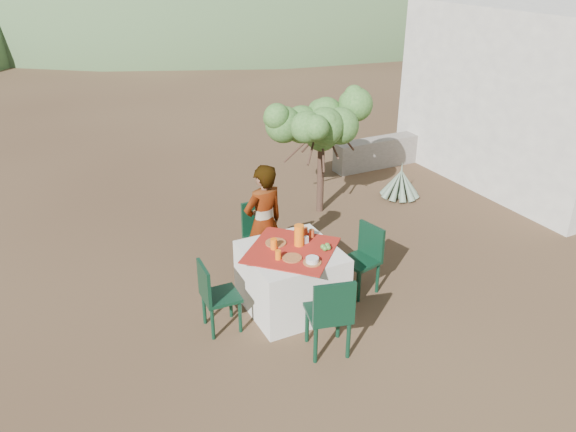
% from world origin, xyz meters
% --- Properties ---
extents(ground, '(160.00, 160.00, 0.00)m').
position_xyz_m(ground, '(0.00, 0.00, 0.00)').
color(ground, '#3A271A').
rests_on(ground, ground).
extents(table, '(1.30, 1.30, 0.76)m').
position_xyz_m(table, '(-0.40, -0.06, 0.38)').
color(table, white).
rests_on(table, ground).
extents(chair_far, '(0.45, 0.45, 0.93)m').
position_xyz_m(chair_far, '(-0.35, 0.90, 0.52)').
color(chair_far, black).
rests_on(chair_far, ground).
extents(chair_near, '(0.52, 0.52, 0.93)m').
position_xyz_m(chair_near, '(-0.44, -1.01, 0.52)').
color(chair_near, black).
rests_on(chair_near, ground).
extents(chair_left, '(0.40, 0.40, 0.84)m').
position_xyz_m(chair_left, '(-1.34, -0.09, 0.46)').
color(chair_left, black).
rests_on(chair_left, ground).
extents(chair_right, '(0.47, 0.47, 0.86)m').
position_xyz_m(chair_right, '(0.56, -0.12, 0.47)').
color(chair_right, black).
rests_on(chair_right, ground).
extents(person, '(0.62, 0.48, 1.53)m').
position_xyz_m(person, '(-0.41, 0.68, 0.77)').
color(person, '#8C6651').
rests_on(person, ground).
extents(shrub_tree, '(1.45, 1.42, 1.70)m').
position_xyz_m(shrub_tree, '(1.26, 2.17, 1.35)').
color(shrub_tree, '#462D23').
rests_on(shrub_tree, ground).
extents(agave, '(0.67, 0.66, 0.71)m').
position_xyz_m(agave, '(2.69, 1.99, 0.24)').
color(agave, slate).
rests_on(agave, ground).
extents(guesthouse, '(3.20, 4.20, 3.00)m').
position_xyz_m(guesthouse, '(5.60, 1.80, 1.50)').
color(guesthouse, silver).
rests_on(guesthouse, ground).
extents(stone_wall, '(2.60, 0.35, 0.55)m').
position_xyz_m(stone_wall, '(3.60, 3.40, 0.28)').
color(stone_wall, gray).
rests_on(stone_wall, ground).
extents(hill_near_right, '(48.00, 48.00, 20.00)m').
position_xyz_m(hill_near_right, '(12.00, 36.00, 0.00)').
color(hill_near_right, '#3C5B33').
rests_on(hill_near_right, ground).
extents(plate_far, '(0.24, 0.24, 0.01)m').
position_xyz_m(plate_far, '(-0.50, 0.15, 0.77)').
color(plate_far, brown).
rests_on(plate_far, table).
extents(plate_near, '(0.22, 0.22, 0.01)m').
position_xyz_m(plate_near, '(-0.48, -0.24, 0.77)').
color(plate_near, brown).
rests_on(plate_near, table).
extents(glass_far, '(0.08, 0.08, 0.12)m').
position_xyz_m(glass_far, '(-0.57, 0.04, 0.82)').
color(glass_far, orange).
rests_on(glass_far, table).
extents(glass_near, '(0.07, 0.07, 0.11)m').
position_xyz_m(glass_near, '(-0.63, -0.19, 0.81)').
color(glass_near, orange).
rests_on(glass_near, table).
extents(juice_pitcher, '(0.11, 0.11, 0.25)m').
position_xyz_m(juice_pitcher, '(-0.27, -0.00, 0.89)').
color(juice_pitcher, orange).
rests_on(juice_pitcher, table).
extents(bowl_plate, '(0.20, 0.20, 0.01)m').
position_xyz_m(bowl_plate, '(-0.33, -0.42, 0.77)').
color(bowl_plate, brown).
rests_on(bowl_plate, table).
extents(white_bowl, '(0.14, 0.14, 0.05)m').
position_xyz_m(white_bowl, '(-0.33, -0.42, 0.80)').
color(white_bowl, silver).
rests_on(white_bowl, bowl_plate).
extents(jar_left, '(0.06, 0.06, 0.10)m').
position_xyz_m(jar_left, '(-0.05, 0.10, 0.81)').
color(jar_left, '#BB4821').
rests_on(jar_left, table).
extents(jar_right, '(0.06, 0.06, 0.09)m').
position_xyz_m(jar_right, '(-0.09, 0.19, 0.81)').
color(jar_right, '#BB4821').
rests_on(jar_right, table).
extents(napkin_holder, '(0.07, 0.05, 0.08)m').
position_xyz_m(napkin_holder, '(-0.19, 0.00, 0.80)').
color(napkin_holder, silver).
rests_on(napkin_holder, table).
extents(fruit_cluster, '(0.12, 0.11, 0.06)m').
position_xyz_m(fruit_cluster, '(-0.05, -0.23, 0.79)').
color(fruit_cluster, '#4A802E').
rests_on(fruit_cluster, table).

